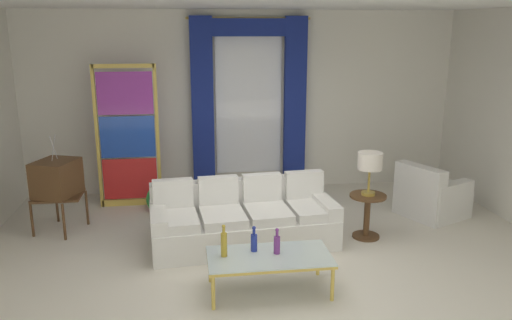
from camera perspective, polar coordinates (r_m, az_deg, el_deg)
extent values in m
plane|color=silver|center=(6.15, 1.96, -11.60)|extent=(16.00, 16.00, 0.00)
cube|color=white|center=(8.64, -1.45, 6.50)|extent=(8.00, 0.12, 3.00)
cube|color=white|center=(6.32, 0.90, 17.35)|extent=(8.00, 7.60, 0.04)
cube|color=white|center=(8.56, -0.84, 6.77)|extent=(1.10, 0.02, 2.50)
cylinder|color=gold|center=(8.40, -0.81, 15.58)|extent=(2.00, 0.04, 0.04)
cube|color=navy|center=(8.40, -6.01, 6.54)|extent=(0.36, 0.12, 2.70)
cube|color=navy|center=(8.59, 4.38, 6.76)|extent=(0.36, 0.12, 2.70)
cube|color=navy|center=(8.38, -0.79, 14.62)|extent=(1.80, 0.10, 0.28)
cube|color=white|center=(6.58, -1.31, -7.98)|extent=(2.39, 1.08, 0.38)
cube|color=white|center=(6.85, -1.93, -5.27)|extent=(2.33, 0.39, 0.78)
cube|color=white|center=(6.82, 7.59, -6.46)|extent=(0.27, 0.87, 0.56)
cube|color=white|center=(6.44, -10.77, -7.90)|extent=(0.27, 0.87, 0.56)
cube|color=white|center=(6.66, 6.16, -5.48)|extent=(0.59, 0.78, 0.12)
cube|color=white|center=(6.88, 5.36, -2.87)|extent=(0.52, 0.18, 0.40)
cube|color=white|center=(6.50, 1.29, -5.90)|extent=(0.59, 0.78, 0.12)
cube|color=white|center=(6.73, 0.64, -3.21)|extent=(0.52, 0.18, 0.40)
cube|color=white|center=(6.40, -3.79, -6.28)|extent=(0.59, 0.78, 0.12)
cube|color=white|center=(6.62, -4.26, -3.53)|extent=(0.52, 0.18, 0.40)
cube|color=white|center=(6.34, -9.01, -6.63)|extent=(0.59, 0.78, 0.12)
cube|color=white|center=(6.57, -9.27, -3.84)|extent=(0.52, 0.18, 0.40)
cube|color=silver|center=(5.42, 1.49, -10.71)|extent=(1.29, 0.65, 0.02)
cube|color=gold|center=(5.70, 0.98, -9.59)|extent=(1.29, 0.04, 0.03)
cube|color=gold|center=(5.16, 2.06, -12.34)|extent=(1.29, 0.04, 0.03)
cube|color=gold|center=(5.37, -5.25, -11.25)|extent=(0.04, 0.65, 0.03)
cube|color=gold|center=(5.56, 7.99, -10.41)|extent=(0.04, 0.65, 0.03)
cylinder|color=gold|center=(5.71, -5.15, -11.71)|extent=(0.04, 0.04, 0.38)
cylinder|color=gold|center=(5.88, 6.96, -10.95)|extent=(0.04, 0.04, 0.38)
cylinder|color=gold|center=(5.21, -4.81, -14.49)|extent=(0.04, 0.04, 0.38)
cylinder|color=gold|center=(5.39, 8.55, -13.52)|extent=(0.04, 0.04, 0.38)
cylinder|color=#753384|center=(5.42, 2.36, -9.49)|extent=(0.07, 0.07, 0.19)
cylinder|color=#753384|center=(5.37, 2.37, -8.29)|extent=(0.03, 0.03, 0.06)
sphere|color=#753384|center=(5.36, 2.37, -7.83)|extent=(0.04, 0.04, 0.04)
cylinder|color=gold|center=(5.35, -3.60, -9.45)|extent=(0.07, 0.07, 0.26)
cylinder|color=gold|center=(5.29, -3.63, -7.89)|extent=(0.03, 0.03, 0.06)
sphere|color=gold|center=(5.28, -3.64, -7.42)|extent=(0.04, 0.04, 0.04)
cylinder|color=navy|center=(5.47, -0.23, -9.25)|extent=(0.07, 0.07, 0.19)
cylinder|color=navy|center=(5.43, -0.23, -8.06)|extent=(0.03, 0.03, 0.06)
sphere|color=navy|center=(5.41, -0.23, -7.60)|extent=(0.04, 0.04, 0.04)
cube|color=brown|center=(7.44, -21.23, -3.76)|extent=(0.62, 0.54, 0.03)
cylinder|color=brown|center=(7.44, -23.80, -6.06)|extent=(0.04, 0.04, 0.50)
cylinder|color=brown|center=(7.87, -21.39, -4.72)|extent=(0.04, 0.04, 0.50)
cylinder|color=brown|center=(7.17, -20.70, -6.51)|extent=(0.04, 0.04, 0.50)
cylinder|color=brown|center=(7.61, -18.39, -5.09)|extent=(0.04, 0.04, 0.50)
cube|color=brown|center=(7.37, -21.42, -1.88)|extent=(0.65, 0.70, 0.48)
cube|color=black|center=(7.50, -22.91, -1.60)|extent=(0.15, 0.37, 0.30)
cylinder|color=gold|center=(7.49, -23.13, -3.14)|extent=(0.02, 0.04, 0.04)
cylinder|color=gold|center=(7.61, -22.43, -2.79)|extent=(0.02, 0.04, 0.04)
cylinder|color=silver|center=(7.27, -21.72, 1.30)|extent=(0.05, 0.13, 0.34)
cylinder|color=silver|center=(7.27, -21.72, 1.30)|extent=(0.05, 0.13, 0.34)
cube|color=white|center=(8.05, 19.15, -4.46)|extent=(1.06, 1.06, 0.40)
cube|color=white|center=(7.97, 19.30, -2.76)|extent=(0.91, 0.91, 0.10)
cube|color=white|center=(7.75, 17.78, -3.52)|extent=(0.51, 0.81, 0.80)
cube|color=white|center=(8.21, 17.47, -3.29)|extent=(0.74, 0.47, 0.58)
cube|color=white|center=(7.84, 21.02, -4.44)|extent=(0.74, 0.47, 0.58)
cube|color=gold|center=(8.08, -17.33, 2.39)|extent=(0.05, 0.05, 2.20)
cube|color=gold|center=(7.98, -10.94, 2.65)|extent=(0.05, 0.05, 2.20)
cube|color=gold|center=(7.87, -14.65, 10.16)|extent=(0.90, 0.05, 0.06)
cube|color=gold|center=(8.29, -13.71, -4.59)|extent=(0.90, 0.05, 0.10)
cube|color=red|center=(8.18, -13.87, -2.05)|extent=(0.82, 0.02, 0.64)
cube|color=#1E47B7|center=(8.02, -14.16, 2.52)|extent=(0.82, 0.02, 0.64)
cube|color=purple|center=(7.91, -14.46, 7.25)|extent=(0.82, 0.02, 0.64)
cylinder|color=beige|center=(7.95, -10.52, -5.41)|extent=(0.16, 0.16, 0.06)
ellipsoid|color=#126386|center=(7.91, -10.56, -4.66)|extent=(0.18, 0.32, 0.20)
sphere|color=#126386|center=(8.01, -10.55, -3.59)|extent=(0.09, 0.09, 0.09)
cone|color=gold|center=(8.07, -10.54, -3.45)|extent=(0.02, 0.04, 0.02)
cone|color=green|center=(7.71, -10.64, -4.39)|extent=(0.44, 0.40, 0.50)
cylinder|color=brown|center=(6.84, 12.42, -3.95)|extent=(0.48, 0.48, 0.03)
cylinder|color=brown|center=(6.94, 12.29, -6.22)|extent=(0.08, 0.08, 0.55)
cylinder|color=brown|center=(7.04, 12.17, -8.31)|extent=(0.36, 0.36, 0.03)
cylinder|color=#B29338|center=(6.83, 12.44, -3.67)|extent=(0.18, 0.18, 0.04)
cylinder|color=#B29338|center=(6.78, 12.53, -2.06)|extent=(0.03, 0.03, 0.36)
cylinder|color=silver|center=(6.71, 12.64, -0.10)|extent=(0.32, 0.32, 0.22)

